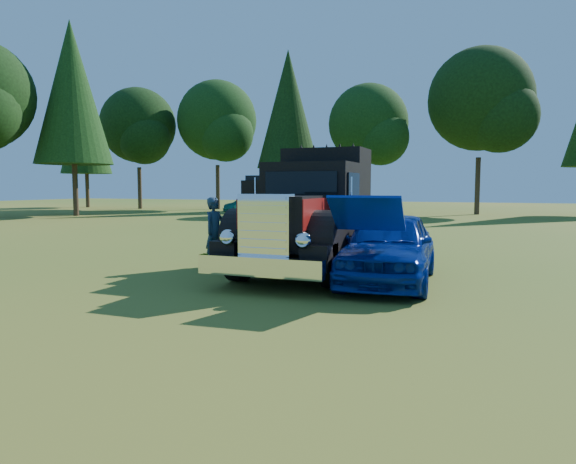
# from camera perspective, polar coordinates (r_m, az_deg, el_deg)

# --- Properties ---
(ground) EXTENTS (120.00, 120.00, 0.00)m
(ground) POSITION_cam_1_polar(r_m,az_deg,el_deg) (11.17, -4.29, -5.45)
(ground) COLOR #345C1B
(ground) RESTS_ON ground
(treeline) EXTENTS (72.10, 24.04, 13.84)m
(treeline) POSITION_cam_1_polar(r_m,az_deg,el_deg) (38.44, 10.40, 13.46)
(treeline) COLOR #2D2116
(treeline) RESTS_ON ground
(diamond_t_truck) EXTENTS (3.38, 7.16, 3.00)m
(diamond_t_truck) POSITION_cam_1_polar(r_m,az_deg,el_deg) (12.58, 3.07, 1.61)
(diamond_t_truck) COLOR black
(diamond_t_truck) RESTS_ON ground
(hotrod_coupe) EXTENTS (2.05, 4.57, 1.89)m
(hotrod_coupe) POSITION_cam_1_polar(r_m,az_deg,el_deg) (11.09, 11.11, -1.61)
(hotrod_coupe) COLOR #07189D
(hotrod_coupe) RESTS_ON ground
(spectator_near) EXTENTS (0.54, 0.72, 1.78)m
(spectator_near) POSITION_cam_1_polar(r_m,az_deg,el_deg) (13.06, -8.12, -0.03)
(spectator_near) COLOR #1D1E44
(spectator_near) RESTS_ON ground
(spectator_far) EXTENTS (0.99, 1.00, 1.62)m
(spectator_far) POSITION_cam_1_polar(r_m,az_deg,el_deg) (13.80, -2.37, -0.02)
(spectator_far) COLOR navy
(spectator_far) RESTS_ON ground
(distant_teal_car) EXTENTS (2.50, 3.74, 1.17)m
(distant_teal_car) POSITION_cam_1_polar(r_m,az_deg,el_deg) (39.46, -4.70, 2.95)
(distant_teal_car) COLOR #0A383E
(distant_teal_car) RESTS_ON ground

